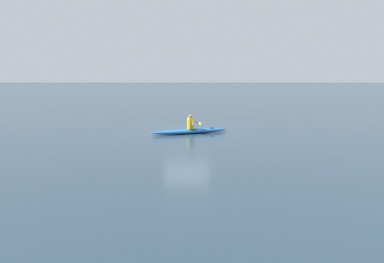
% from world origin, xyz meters
% --- Properties ---
extents(ground_plane, '(160.00, 160.00, 0.00)m').
position_xyz_m(ground_plane, '(0.00, 0.00, 0.00)').
color(ground_plane, '#233847').
extents(kayak, '(4.22, 1.92, 0.26)m').
position_xyz_m(kayak, '(-0.17, 0.51, 0.13)').
color(kayak, '#1959A5').
rests_on(kayak, ground).
extents(kayaker, '(0.79, 2.24, 0.77)m').
position_xyz_m(kayaker, '(-0.22, 0.50, 0.59)').
color(kayaker, yellow).
rests_on(kayaker, kayak).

